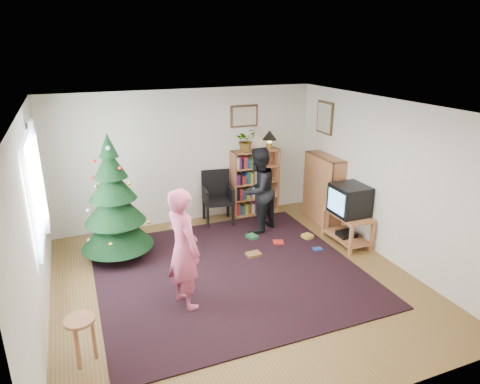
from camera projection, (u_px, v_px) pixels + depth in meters
name	position (u px, v px, depth m)	size (l,w,h in m)	color
floor	(236.00, 282.00, 6.19)	(5.00, 5.00, 0.00)	brown
ceiling	(235.00, 108.00, 5.36)	(5.00, 5.00, 0.00)	white
wall_back	(187.00, 157.00, 7.97)	(5.00, 0.02, 2.50)	silver
wall_front	(343.00, 298.00, 3.59)	(5.00, 0.02, 2.50)	silver
wall_left	(33.00, 230.00, 4.90)	(0.02, 5.00, 2.50)	silver
wall_right	(385.00, 180.00, 6.66)	(0.02, 5.00, 2.50)	silver
rug	(228.00, 271.00, 6.45)	(3.80, 3.60, 0.02)	black
window_pane	(34.00, 193.00, 5.35)	(0.04, 1.20, 1.40)	silver
curtain	(40.00, 177.00, 5.98)	(0.06, 0.35, 1.60)	white
picture_back	(244.00, 116.00, 8.12)	(0.55, 0.03, 0.42)	#4C3319
picture_right	(325.00, 118.00, 7.95)	(0.03, 0.50, 0.60)	#4C3319
christmas_tree	(114.00, 209.00, 6.61)	(1.12, 1.12, 2.03)	#3F2816
bookshelf_back	(255.00, 181.00, 8.49)	(0.95, 0.30, 1.30)	#AA653C
bookshelf_right	(323.00, 189.00, 8.06)	(0.30, 0.95, 1.30)	#AA653C
tv_stand	(347.00, 226.00, 7.27)	(0.48, 0.86, 0.55)	#AA653C
crt_tv	(350.00, 200.00, 7.11)	(0.53, 0.57, 0.50)	black
armchair	(216.00, 195.00, 8.15)	(0.61, 0.61, 0.98)	black
stool	(81.00, 329.00, 4.52)	(0.33, 0.33, 0.54)	#AA653C
person_standing	(183.00, 249.00, 5.40)	(0.59, 0.39, 1.62)	#CD5275
person_by_chair	(258.00, 190.00, 7.61)	(0.76, 0.59, 1.56)	black
potted_plant	(246.00, 140.00, 8.13)	(0.39, 0.34, 0.43)	gray
table_lamp	(270.00, 136.00, 8.30)	(0.28, 0.28, 0.37)	#A57F33
floor_clutter	(282.00, 243.00, 7.28)	(1.35, 1.02, 0.08)	#A51E19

